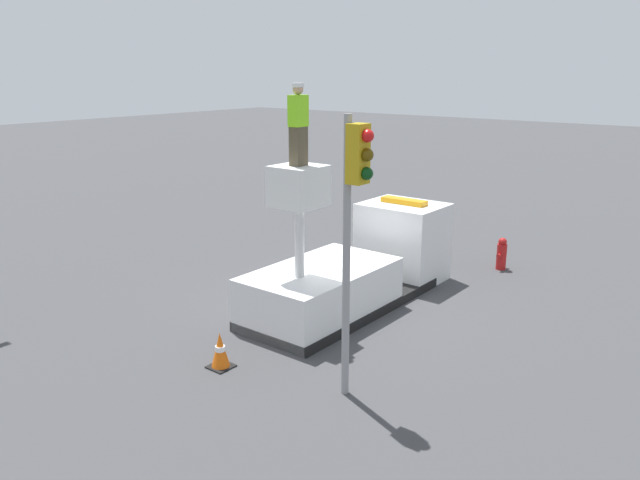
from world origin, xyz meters
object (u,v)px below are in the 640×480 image
at_px(bucket_truck, 356,269).
at_px(traffic_cone_rear, 220,351).
at_px(fire_hydrant, 502,254).
at_px(worker, 298,125).
at_px(traffic_light_pole, 354,203).

height_order(bucket_truck, traffic_cone_rear, bucket_truck).
bearing_deg(traffic_cone_rear, fire_hydrant, -11.06).
distance_m(worker, fire_hydrant, 8.50).
bearing_deg(worker, bucket_truck, 0.00).
bearing_deg(bucket_truck, traffic_light_pole, -145.89).
bearing_deg(traffic_light_pole, worker, 56.87).
relative_size(worker, traffic_light_pole, 0.34).
distance_m(traffic_light_pole, fire_hydrant, 9.50).
bearing_deg(traffic_light_pole, bucket_truck, 34.11).
bearing_deg(fire_hydrant, worker, 165.06).
bearing_deg(worker, traffic_light_pole, -123.13).
bearing_deg(bucket_truck, traffic_cone_rear, -179.78).
relative_size(fire_hydrant, traffic_cone_rear, 1.30).
height_order(traffic_light_pole, fire_hydrant, traffic_light_pole).
height_order(worker, traffic_light_pole, worker).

